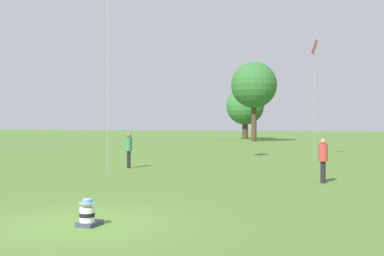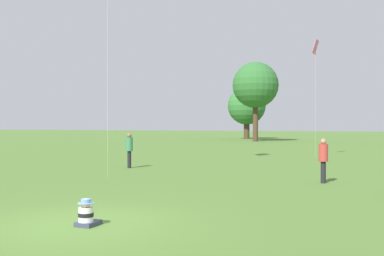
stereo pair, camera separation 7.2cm
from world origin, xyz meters
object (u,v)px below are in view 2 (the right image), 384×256
distant_tree_2 (255,85)px  person_standing_0 (323,157)px  seated_toddler (87,215)px  person_standing_2 (129,147)px  kite_1 (315,50)px  distant_tree_0 (247,106)px

distant_tree_2 → person_standing_0: bearing=-73.1°
seated_toddler → person_standing_2: size_ratio=0.34×
person_standing_0 → distant_tree_2: size_ratio=0.16×
person_standing_2 → kite_1: size_ratio=0.23×
person_standing_0 → kite_1: kite_1 is taller
seated_toddler → person_standing_0: 10.21m
distant_tree_0 → person_standing_2: bearing=-82.4°
person_standing_0 → kite_1: bearing=142.5°
person_standing_0 → distant_tree_0: 53.34m
seated_toddler → kite_1: bearing=85.9°
seated_toddler → person_standing_2: bearing=117.2°
distant_tree_2 → seated_toddler: bearing=-80.5°
seated_toddler → person_standing_2: person_standing_2 is taller
person_standing_0 → distant_tree_2: distant_tree_2 is taller
kite_1 → distant_tree_0: size_ratio=0.97×
seated_toddler → kite_1: size_ratio=0.08×
seated_toddler → distant_tree_0: bearing=103.1°
person_standing_2 → distant_tree_2: (-2.74, 38.51, 6.38)m
distant_tree_2 → kite_1: bearing=-68.7°
person_standing_2 → seated_toddler: bearing=171.4°
seated_toddler → distant_tree_2: bearing=101.1°
person_standing_0 → distant_tree_0: distant_tree_0 is taller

